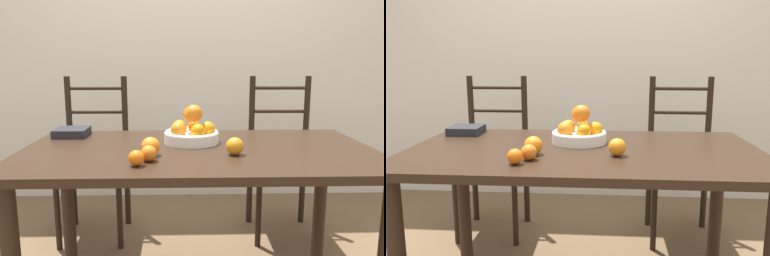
% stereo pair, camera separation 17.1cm
% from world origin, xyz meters
% --- Properties ---
extents(wall_back, '(8.00, 0.06, 2.60)m').
position_xyz_m(wall_back, '(0.00, 1.49, 1.30)').
color(wall_back, silver).
rests_on(wall_back, ground_plane).
extents(dining_table, '(1.59, 0.86, 0.77)m').
position_xyz_m(dining_table, '(0.00, 0.00, 0.66)').
color(dining_table, black).
rests_on(dining_table, ground_plane).
extents(fruit_bowl, '(0.26, 0.26, 0.18)m').
position_xyz_m(fruit_bowl, '(-0.03, 0.12, 0.83)').
color(fruit_bowl, white).
rests_on(fruit_bowl, dining_table).
extents(orange_loose_0, '(0.07, 0.07, 0.07)m').
position_xyz_m(orange_loose_0, '(0.15, -0.12, 0.81)').
color(orange_loose_0, orange).
rests_on(orange_loose_0, dining_table).
extents(orange_loose_1, '(0.06, 0.06, 0.06)m').
position_xyz_m(orange_loose_1, '(-0.21, -0.21, 0.80)').
color(orange_loose_1, orange).
rests_on(orange_loose_1, dining_table).
extents(orange_loose_2, '(0.06, 0.06, 0.06)m').
position_xyz_m(orange_loose_2, '(-0.25, -0.28, 0.80)').
color(orange_loose_2, orange).
rests_on(orange_loose_2, dining_table).
extents(orange_loose_3, '(0.08, 0.08, 0.08)m').
position_xyz_m(orange_loose_3, '(-0.20, -0.13, 0.81)').
color(orange_loose_3, orange).
rests_on(orange_loose_3, dining_table).
extents(chair_left, '(0.42, 0.40, 1.06)m').
position_xyz_m(chair_left, '(-0.65, 0.76, 0.50)').
color(chair_left, black).
rests_on(chair_left, ground_plane).
extents(chair_right, '(0.43, 0.41, 1.06)m').
position_xyz_m(chair_right, '(0.60, 0.76, 0.50)').
color(chair_right, black).
rests_on(chair_right, ground_plane).
extents(book_stack, '(0.17, 0.16, 0.04)m').
position_xyz_m(book_stack, '(-0.65, 0.29, 0.79)').
color(book_stack, '#232328').
rests_on(book_stack, dining_table).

